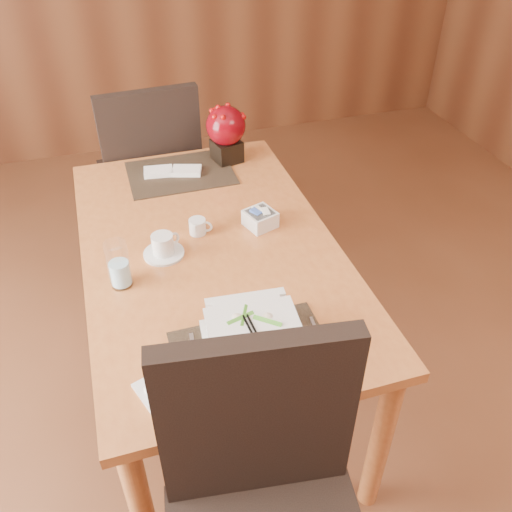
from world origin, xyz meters
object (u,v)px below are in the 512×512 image
object	(u,v)px
coffee_cup	(163,247)
creamer_jug	(198,226)
bread_plate	(165,389)
berry_decor	(226,131)
soup_setting	(254,338)
water_glass	(119,265)
dining_table	(211,267)
sugar_caddy	(260,219)
far_chair	(151,169)

from	to	relation	value
coffee_cup	creamer_jug	world-z (taller)	coffee_cup
coffee_cup	bread_plate	bearing A→B (deg)	-99.41
creamer_jug	berry_decor	bearing A→B (deg)	88.77
coffee_cup	bread_plate	world-z (taller)	coffee_cup
soup_setting	bread_plate	bearing A→B (deg)	-161.82
coffee_cup	water_glass	size ratio (longest dim) A/B	0.86
dining_table	sugar_caddy	bearing A→B (deg)	17.97
creamer_jug	far_chair	world-z (taller)	far_chair
dining_table	bread_plate	bearing A→B (deg)	-114.14
bread_plate	far_chair	bearing A→B (deg)	83.49
coffee_cup	sugar_caddy	xyz separation A→B (m)	(0.38, 0.07, -0.00)
soup_setting	sugar_caddy	xyz separation A→B (m)	(0.21, 0.60, -0.02)
water_glass	bread_plate	xyz separation A→B (m)	(0.06, -0.47, -0.08)
soup_setting	creamer_jug	world-z (taller)	soup_setting
sugar_caddy	berry_decor	size ratio (longest dim) A/B	0.40
creamer_jug	berry_decor	size ratio (longest dim) A/B	0.32
far_chair	water_glass	bearing A→B (deg)	73.93
dining_table	bread_plate	distance (m)	0.65
water_glass	far_chair	bearing A→B (deg)	77.35
dining_table	berry_decor	distance (m)	0.69
creamer_jug	sugar_caddy	size ratio (longest dim) A/B	0.78
creamer_jug	far_chair	bearing A→B (deg)	119.30
soup_setting	berry_decor	bearing A→B (deg)	83.86
water_glass	sugar_caddy	distance (m)	0.57
sugar_caddy	far_chair	bearing A→B (deg)	109.67
soup_setting	berry_decor	distance (m)	1.16
creamer_jug	sugar_caddy	distance (m)	0.24
soup_setting	coffee_cup	bearing A→B (deg)	112.88
berry_decor	water_glass	bearing A→B (deg)	-127.25
far_chair	berry_decor	bearing A→B (deg)	131.63
coffee_cup	far_chair	distance (m)	0.95
dining_table	berry_decor	bearing A→B (deg)	69.62
dining_table	coffee_cup	size ratio (longest dim) A/B	10.38
berry_decor	creamer_jug	bearing A→B (deg)	-115.80
coffee_cup	bread_plate	xyz separation A→B (m)	(-0.10, -0.59, -0.03)
far_chair	creamer_jug	bearing A→B (deg)	91.33
coffee_cup	water_glass	world-z (taller)	water_glass
sugar_caddy	far_chair	distance (m)	0.93
dining_table	water_glass	bearing A→B (deg)	-160.13
far_chair	soup_setting	bearing A→B (deg)	90.40
soup_setting	creamer_jug	distance (m)	0.62
soup_setting	sugar_caddy	world-z (taller)	soup_setting
dining_table	creamer_jug	distance (m)	0.16
dining_table	far_chair	distance (m)	0.93
berry_decor	dining_table	bearing A→B (deg)	-110.38
soup_setting	coffee_cup	xyz separation A→B (m)	(-0.17, 0.53, -0.02)
water_glass	creamer_jug	bearing A→B (deg)	34.84
dining_table	coffee_cup	world-z (taller)	coffee_cup
water_glass	creamer_jug	world-z (taller)	water_glass
bread_plate	far_chair	xyz separation A→B (m)	(0.17, 1.51, -0.17)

